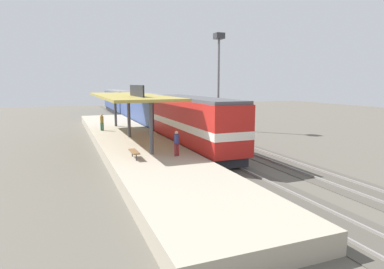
{
  "coord_description": "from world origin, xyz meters",
  "views": [
    {
      "loc": [
        -10.15,
        -29.54,
        5.73
      ],
      "look_at": [
        -1.38,
        -7.43,
        2.0
      ],
      "focal_mm": 30.56,
      "sensor_mm": 36.0,
      "label": 1
    }
  ],
  "objects_px": {
    "freight_car": "(185,113)",
    "locomotive": "(193,123)",
    "passenger_carriage_rear": "(119,101)",
    "platform_bench": "(134,152)",
    "person_waiting": "(102,121)",
    "light_mast": "(219,61)",
    "person_walking": "(177,142)",
    "passenger_carriage_front": "(144,109)"
  },
  "relations": [
    {
      "from": "light_mast",
      "to": "person_walking",
      "type": "bearing_deg",
      "value": -124.28
    },
    {
      "from": "passenger_carriage_rear",
      "to": "person_waiting",
      "type": "height_order",
      "value": "passenger_carriage_rear"
    },
    {
      "from": "locomotive",
      "to": "light_mast",
      "type": "bearing_deg",
      "value": 55.02
    },
    {
      "from": "platform_bench",
      "to": "locomotive",
      "type": "xyz_separation_m",
      "value": [
        6.0,
        4.67,
        1.07
      ]
    },
    {
      "from": "light_mast",
      "to": "platform_bench",
      "type": "bearing_deg",
      "value": -131.1
    },
    {
      "from": "light_mast",
      "to": "passenger_carriage_front",
      "type": "bearing_deg",
      "value": 138.7
    },
    {
      "from": "passenger_carriage_rear",
      "to": "freight_car",
      "type": "relative_size",
      "value": 1.67
    },
    {
      "from": "passenger_carriage_front",
      "to": "passenger_carriage_rear",
      "type": "relative_size",
      "value": 1.0
    },
    {
      "from": "freight_car",
      "to": "person_waiting",
      "type": "xyz_separation_m",
      "value": [
        -11.06,
        -4.95,
        -0.12
      ]
    },
    {
      "from": "locomotive",
      "to": "person_waiting",
      "type": "bearing_deg",
      "value": 124.86
    },
    {
      "from": "locomotive",
      "to": "light_mast",
      "type": "distance_m",
      "value": 14.86
    },
    {
      "from": "passenger_carriage_front",
      "to": "person_waiting",
      "type": "xyz_separation_m",
      "value": [
        -6.46,
        -8.73,
        -0.46
      ]
    },
    {
      "from": "freight_car",
      "to": "locomotive",
      "type": "bearing_deg",
      "value": -107.93
    },
    {
      "from": "passenger_carriage_rear",
      "to": "person_walking",
      "type": "bearing_deg",
      "value": -94.17
    },
    {
      "from": "platform_bench",
      "to": "passenger_carriage_rear",
      "type": "distance_m",
      "value": 43.89
    },
    {
      "from": "light_mast",
      "to": "passenger_carriage_rear",
      "type": "bearing_deg",
      "value": 105.75
    },
    {
      "from": "light_mast",
      "to": "person_waiting",
      "type": "relative_size",
      "value": 6.84
    },
    {
      "from": "passenger_carriage_front",
      "to": "passenger_carriage_rear",
      "type": "bearing_deg",
      "value": 90.0
    },
    {
      "from": "passenger_carriage_front",
      "to": "person_walking",
      "type": "xyz_separation_m",
      "value": [
        -3.2,
        -22.98,
        -0.46
      ]
    },
    {
      "from": "passenger_carriage_front",
      "to": "person_waiting",
      "type": "height_order",
      "value": "passenger_carriage_front"
    },
    {
      "from": "freight_car",
      "to": "person_walking",
      "type": "bearing_deg",
      "value": -112.09
    },
    {
      "from": "locomotive",
      "to": "passenger_carriage_front",
      "type": "distance_m",
      "value": 18.0
    },
    {
      "from": "passenger_carriage_rear",
      "to": "freight_car",
      "type": "bearing_deg",
      "value": -79.4
    },
    {
      "from": "person_walking",
      "to": "locomotive",
      "type": "bearing_deg",
      "value": 57.33
    },
    {
      "from": "locomotive",
      "to": "person_waiting",
      "type": "xyz_separation_m",
      "value": [
        -6.46,
        9.27,
        -0.56
      ]
    },
    {
      "from": "freight_car",
      "to": "person_waiting",
      "type": "bearing_deg",
      "value": -155.89
    },
    {
      "from": "light_mast",
      "to": "person_walking",
      "type": "distance_m",
      "value": 20.59
    },
    {
      "from": "passenger_carriage_front",
      "to": "light_mast",
      "type": "bearing_deg",
      "value": -41.3
    },
    {
      "from": "passenger_carriage_front",
      "to": "person_waiting",
      "type": "bearing_deg",
      "value": -126.5
    },
    {
      "from": "locomotive",
      "to": "passenger_carriage_front",
      "type": "height_order",
      "value": "locomotive"
    },
    {
      "from": "passenger_carriage_rear",
      "to": "platform_bench",
      "type": "bearing_deg",
      "value": -97.86
    },
    {
      "from": "passenger_carriage_front",
      "to": "person_walking",
      "type": "distance_m",
      "value": 23.21
    },
    {
      "from": "platform_bench",
      "to": "locomotive",
      "type": "distance_m",
      "value": 7.68
    },
    {
      "from": "freight_car",
      "to": "light_mast",
      "type": "bearing_deg",
      "value": -43.85
    },
    {
      "from": "locomotive",
      "to": "platform_bench",
      "type": "bearing_deg",
      "value": -142.1
    },
    {
      "from": "locomotive",
      "to": "passenger_carriage_rear",
      "type": "distance_m",
      "value": 38.8
    },
    {
      "from": "person_waiting",
      "to": "passenger_carriage_rear",
      "type": "bearing_deg",
      "value": 77.66
    },
    {
      "from": "light_mast",
      "to": "person_walking",
      "type": "relative_size",
      "value": 6.84
    },
    {
      "from": "passenger_carriage_rear",
      "to": "freight_car",
      "type": "xyz_separation_m",
      "value": [
        4.6,
        -24.58,
        -0.34
      ]
    },
    {
      "from": "locomotive",
      "to": "passenger_carriage_rear",
      "type": "xyz_separation_m",
      "value": [
        0.0,
        38.8,
        -0.1
      ]
    },
    {
      "from": "platform_bench",
      "to": "person_walking",
      "type": "xyz_separation_m",
      "value": [
        2.8,
        -0.31,
        0.51
      ]
    },
    {
      "from": "passenger_carriage_rear",
      "to": "person_waiting",
      "type": "xyz_separation_m",
      "value": [
        -6.46,
        -29.53,
        -0.46
      ]
    }
  ]
}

